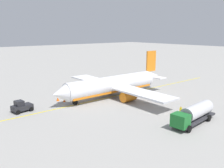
% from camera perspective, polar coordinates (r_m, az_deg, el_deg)
% --- Properties ---
extents(ground_plane, '(400.00, 400.00, 0.00)m').
position_cam_1_polar(ground_plane, '(54.96, 0.00, -3.06)').
color(ground_plane, '#9E9B96').
extents(airplane, '(30.27, 31.55, 9.78)m').
position_cam_1_polar(airplane, '(54.60, 0.39, -0.23)').
color(airplane, white).
rests_on(airplane, ground).
extents(fuel_tanker, '(10.62, 3.43, 3.15)m').
position_cam_1_polar(fuel_tanker, '(41.06, 18.81, -6.64)').
color(fuel_tanker, '#2D2D33').
rests_on(fuel_tanker, ground).
extents(pushback_tug, '(3.81, 2.69, 2.20)m').
position_cam_1_polar(pushback_tug, '(47.78, -20.63, -5.01)').
color(pushback_tug, '#232328').
rests_on(pushback_tug, ground).
extents(refueling_worker, '(0.63, 0.56, 1.71)m').
position_cam_1_polar(refueling_worker, '(44.57, 15.93, -6.17)').
color(refueling_worker, navy).
rests_on(refueling_worker, ground).
extents(safety_cone_nose, '(0.67, 0.67, 0.74)m').
position_cam_1_polar(safety_cone_nose, '(53.09, -12.71, -3.51)').
color(safety_cone_nose, '#F2590F').
rests_on(safety_cone_nose, ground).
extents(safety_cone_wingtip, '(0.54, 0.54, 0.60)m').
position_cam_1_polar(safety_cone_wingtip, '(52.16, -11.25, -3.82)').
color(safety_cone_wingtip, '#F2590F').
rests_on(safety_cone_wingtip, ground).
extents(taxi_line_marking, '(73.12, 0.67, 0.01)m').
position_cam_1_polar(taxi_line_marking, '(54.96, 0.00, -3.05)').
color(taxi_line_marking, yellow).
rests_on(taxi_line_marking, ground).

